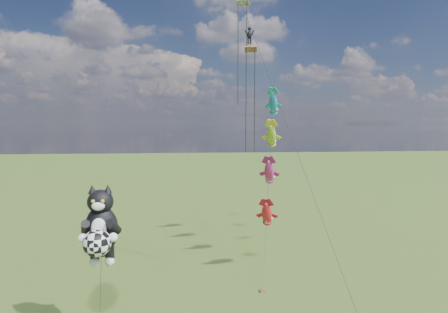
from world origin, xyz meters
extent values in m
cylinder|color=black|center=(1.01, -2.72, 2.78)|extent=(0.35, 2.73, 5.27)
ellipsoid|color=black|center=(0.85, -1.08, 6.91)|extent=(2.24, 1.90, 3.01)
ellipsoid|color=black|center=(0.85, -1.18, 8.70)|extent=(1.74, 1.61, 1.52)
cone|color=black|center=(0.38, -1.18, 9.50)|extent=(0.58, 0.58, 0.56)
cone|color=black|center=(1.32, -1.18, 9.50)|extent=(0.58, 0.58, 0.56)
ellipsoid|color=white|center=(0.85, -1.79, 8.55)|extent=(0.83, 0.48, 0.55)
ellipsoid|color=white|center=(0.85, -1.79, 7.19)|extent=(0.97, 0.45, 1.24)
sphere|color=gold|center=(0.57, -1.85, 8.87)|extent=(0.23, 0.23, 0.23)
sphere|color=gold|center=(1.13, -1.85, 8.87)|extent=(0.23, 0.23, 0.23)
sphere|color=white|center=(-0.04, -2.07, 6.67)|extent=(0.56, 0.56, 0.56)
sphere|color=white|center=(1.74, -2.07, 6.67)|extent=(0.56, 0.56, 0.56)
sphere|color=white|center=(0.38, -1.22, 4.89)|extent=(0.60, 0.60, 0.60)
sphere|color=white|center=(1.32, -1.22, 4.89)|extent=(0.60, 0.60, 0.60)
sphere|color=white|center=(0.85, -2.35, 6.44)|extent=(1.67, 1.67, 1.67)
cube|color=#4E3C28|center=(12.22, 3.89, 0.11)|extent=(0.40, 0.30, 0.22)
cylinder|color=black|center=(14.45, 11.48, 9.44)|extent=(4.50, 15.20, 18.60)
ellipsoid|color=red|center=(13.47, 8.14, 5.35)|extent=(1.58, 2.64, 2.68)
ellipsoid|color=#D83381|center=(14.30, 10.97, 8.82)|extent=(1.58, 2.64, 2.68)
ellipsoid|color=green|center=(15.13, 13.80, 12.29)|extent=(1.58, 2.64, 2.68)
ellipsoid|color=blue|center=(15.97, 16.63, 15.76)|extent=(1.58, 2.64, 2.68)
cylinder|color=black|center=(14.04, 2.19, 12.25)|extent=(5.14, 16.32, 24.21)
cube|color=#2D9517|center=(11.71, 7.18, 19.81)|extent=(1.12, 0.65, 0.51)
cylinder|color=black|center=(11.34, 7.18, 15.34)|extent=(0.08, 0.08, 8.95)
cylinder|color=black|center=(12.08, 7.18, 15.34)|extent=(0.08, 0.08, 8.95)
cube|color=#253ABC|center=(11.49, 10.33, 24.61)|extent=(1.21, 0.69, 0.54)
cylinder|color=black|center=(11.09, 10.33, 19.84)|extent=(0.08, 0.08, 9.54)
cylinder|color=black|center=(11.88, 10.33, 19.84)|extent=(0.08, 0.08, 9.54)
camera|label=1|loc=(6.12, -24.70, 13.51)|focal=30.00mm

